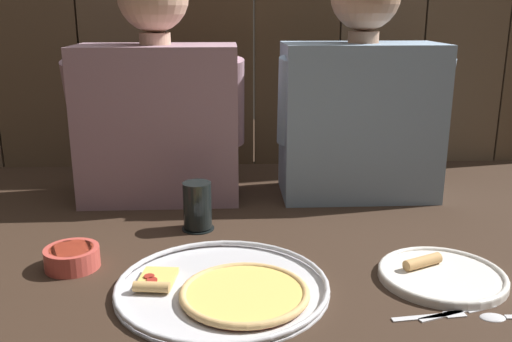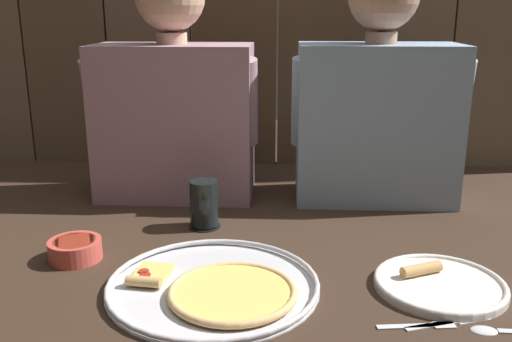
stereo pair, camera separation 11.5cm
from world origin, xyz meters
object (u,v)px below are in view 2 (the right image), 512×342
object	(u,v)px
dinner_plate	(439,284)
pizza_tray	(218,287)
drinking_glass	(204,205)
diner_left	(174,95)
diner_right	(378,96)
dipping_bowl	(75,249)

from	to	relation	value
dinner_plate	pizza_tray	bearing A→B (deg)	-175.42
drinking_glass	diner_left	world-z (taller)	diner_left
pizza_tray	dinner_plate	distance (m)	0.41
drinking_glass	diner_right	world-z (taller)	diner_right
pizza_tray	dipping_bowl	xyz separation A→B (m)	(-0.31, 0.12, 0.01)
pizza_tray	diner_left	world-z (taller)	diner_left
dipping_bowl	diner_right	world-z (taller)	diner_right
drinking_glass	dipping_bowl	bearing A→B (deg)	-141.44
drinking_glass	diner_left	xyz separation A→B (m)	(-0.11, 0.24, 0.22)
dipping_bowl	diner_right	xyz separation A→B (m)	(0.67, 0.44, 0.26)
drinking_glass	dipping_bowl	distance (m)	0.31
dinner_plate	drinking_glass	bearing A→B (deg)	149.52
pizza_tray	dipping_bowl	size ratio (longest dim) A/B	3.65
diner_left	dipping_bowl	bearing A→B (deg)	-106.86
dinner_plate	diner_right	world-z (taller)	diner_right
pizza_tray	dipping_bowl	bearing A→B (deg)	158.61
dinner_plate	diner_right	bearing A→B (deg)	95.26
dinner_plate	diner_right	size ratio (longest dim) A/B	0.38
dipping_bowl	drinking_glass	bearing A→B (deg)	38.56
diner_right	diner_left	bearing A→B (deg)	180.00
dinner_plate	dipping_bowl	size ratio (longest dim) A/B	2.22
drinking_glass	diner_right	distance (m)	0.54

